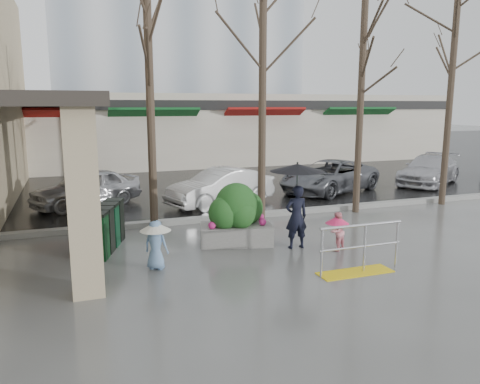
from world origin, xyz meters
TOP-DOWN VIEW (x-y plane):
  - ground at (0.00, 0.00)m, footprint 120.00×120.00m
  - street_asphalt at (0.00, 22.00)m, footprint 120.00×36.00m
  - curb at (0.00, 4.00)m, footprint 120.00×0.30m
  - canopy_slab at (-4.80, 8.00)m, footprint 2.80×18.00m
  - pillar_front at (-3.90, -0.50)m, footprint 0.55×0.55m
  - pillar_back at (-3.90, 6.00)m, footprint 0.55×0.55m
  - storefront_row at (2.00, 17.97)m, footprint 34.00×6.74m
  - handrail at (1.36, -1.20)m, footprint 1.90×0.50m
  - tree_west at (-2.00, 3.60)m, footprint 3.20×3.20m
  - tree_midwest at (1.20, 3.60)m, footprint 3.20×3.20m
  - tree_mideast at (4.50, 3.60)m, footprint 3.20×3.20m
  - tree_east at (8.00, 3.60)m, footprint 3.20×3.20m
  - woman at (0.92, 0.76)m, footprint 1.30×1.30m
  - child_pink at (1.74, 0.25)m, footprint 0.56×0.56m
  - child_blue at (-2.50, 0.43)m, footprint 0.65×0.65m
  - planter at (-0.31, 1.58)m, footprint 1.92×1.29m
  - news_boxes at (-3.36, 2.21)m, footprint 1.03×1.95m
  - car_a at (-3.64, 7.48)m, footprint 3.98×2.95m
  - car_b at (0.72, 6.09)m, footprint 4.05×2.49m
  - car_c at (5.49, 6.94)m, footprint 4.99×3.78m
  - car_d at (10.54, 7.12)m, footprint 4.61×3.82m

SIDE VIEW (x-z plane):
  - ground at x=0.00m, z-range 0.00..0.00m
  - street_asphalt at x=0.00m, z-range 0.00..0.01m
  - curb at x=0.00m, z-range 0.00..0.15m
  - handrail at x=1.36m, z-range -0.14..0.89m
  - news_boxes at x=-3.36m, z-range 0.00..1.07m
  - child_pink at x=1.74m, z-range 0.08..1.01m
  - car_a at x=-3.64m, z-range 0.00..1.26m
  - car_b at x=0.72m, z-range 0.00..1.26m
  - car_c at x=5.49m, z-range 0.00..1.26m
  - car_d at x=10.54m, z-range 0.00..1.26m
  - child_blue at x=-2.50m, z-range 0.12..1.17m
  - planter at x=-0.31m, z-range -0.03..1.50m
  - woman at x=0.92m, z-range 0.31..2.40m
  - pillar_front at x=-3.90m, z-range 0.00..3.50m
  - pillar_back at x=-3.90m, z-range 0.00..3.50m
  - storefront_row at x=2.00m, z-range 0.01..4.01m
  - canopy_slab at x=-4.80m, z-range 3.50..3.75m
  - tree_mideast at x=4.50m, z-range 1.61..8.11m
  - tree_west at x=-2.00m, z-range 1.68..8.48m
  - tree_midwest at x=1.20m, z-range 1.73..8.73m
  - tree_east at x=8.00m, z-range 1.78..8.98m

